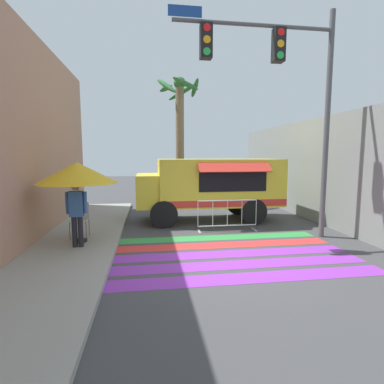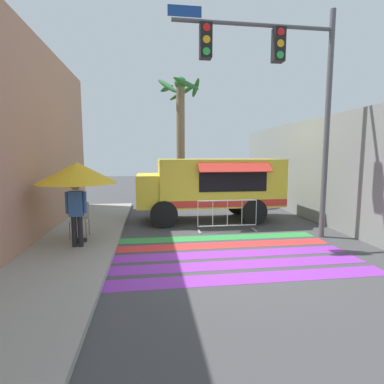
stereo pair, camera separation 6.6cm
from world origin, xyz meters
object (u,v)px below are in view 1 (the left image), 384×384
at_px(food_truck, 208,184).
at_px(vendor_person, 77,210).
at_px(barricade_front, 227,216).
at_px(palm_tree, 180,123).
at_px(patio_umbrella, 77,173).
at_px(traffic_signal_pole, 281,78).
at_px(folding_chair, 80,216).

height_order(food_truck, vendor_person, food_truck).
bearing_deg(vendor_person, barricade_front, 35.50).
height_order(food_truck, palm_tree, palm_tree).
height_order(patio_umbrella, vendor_person, patio_umbrella).
height_order(traffic_signal_pole, vendor_person, traffic_signal_pole).
relative_size(traffic_signal_pole, barricade_front, 3.30).
distance_m(vendor_person, barricade_front, 4.68).
distance_m(traffic_signal_pole, palm_tree, 7.35).
bearing_deg(vendor_person, traffic_signal_pole, 20.79).
relative_size(patio_umbrella, folding_chair, 2.19).
height_order(barricade_front, palm_tree, palm_tree).
bearing_deg(palm_tree, food_truck, -81.56).
xyz_separation_m(folding_chair, palm_tree, (3.60, 6.38, 3.37)).
bearing_deg(patio_umbrella, barricade_front, 13.01).
height_order(food_truck, patio_umbrella, food_truck).
height_order(food_truck, traffic_signal_pole, traffic_signal_pole).
bearing_deg(palm_tree, folding_chair, -119.45).
bearing_deg(palm_tree, traffic_signal_pole, -73.00).
distance_m(food_truck, patio_umbrella, 4.99).
bearing_deg(folding_chair, traffic_signal_pole, 6.73).
relative_size(patio_umbrella, barricade_front, 1.10).
distance_m(traffic_signal_pole, folding_chair, 6.99).
distance_m(traffic_signal_pole, patio_umbrella, 6.23).
bearing_deg(traffic_signal_pole, palm_tree, 107.00).
relative_size(barricade_front, palm_tree, 0.31).
height_order(folding_chair, vendor_person, vendor_person).
distance_m(food_truck, palm_tree, 5.03).
bearing_deg(barricade_front, vendor_person, -161.11).
distance_m(patio_umbrella, barricade_front, 4.80).
distance_m(food_truck, folding_chair, 4.81).
distance_m(food_truck, vendor_person, 5.20).
bearing_deg(traffic_signal_pole, barricade_front, 137.73).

